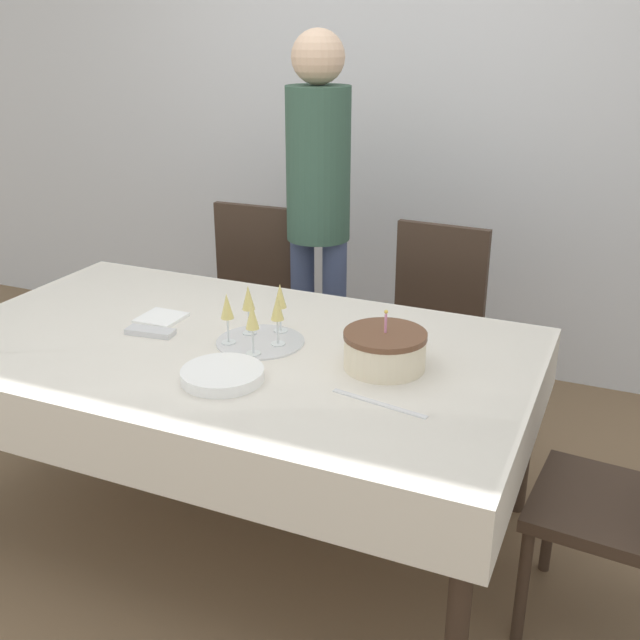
% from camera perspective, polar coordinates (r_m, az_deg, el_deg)
% --- Properties ---
extents(ground_plane, '(12.00, 12.00, 0.00)m').
position_cam_1_polar(ground_plane, '(2.89, -6.19, -15.08)').
color(ground_plane, brown).
extents(wall_back, '(8.00, 0.05, 2.70)m').
position_cam_1_polar(wall_back, '(3.93, 5.99, 16.06)').
color(wall_back, silver).
rests_on(wall_back, ground_plane).
extents(dining_table, '(2.01, 1.16, 0.73)m').
position_cam_1_polar(dining_table, '(2.57, -6.74, -3.80)').
color(dining_table, silver).
rests_on(dining_table, ground_plane).
extents(dining_chair_far_left, '(0.43, 0.43, 0.94)m').
position_cam_1_polar(dining_chair_far_left, '(3.54, -5.69, 1.52)').
color(dining_chair_far_left, '#38281E').
rests_on(dining_chair_far_left, ground_plane).
extents(dining_chair_far_right, '(0.44, 0.44, 0.94)m').
position_cam_1_polar(dining_chair_far_right, '(3.22, 8.39, -0.68)').
color(dining_chair_far_right, '#38281E').
rests_on(dining_chair_far_right, ground_plane).
extents(birthday_cake, '(0.26, 0.26, 0.19)m').
position_cam_1_polar(birthday_cake, '(2.32, 4.96, -2.28)').
color(birthday_cake, beige).
rests_on(birthday_cake, dining_table).
extents(champagne_tray, '(0.30, 0.30, 0.18)m').
position_cam_1_polar(champagne_tray, '(2.49, -4.71, 0.01)').
color(champagne_tray, silver).
rests_on(champagne_tray, dining_table).
extents(plate_stack_main, '(0.25, 0.25, 0.03)m').
position_cam_1_polar(plate_stack_main, '(2.27, -7.44, -4.16)').
color(plate_stack_main, white).
rests_on(plate_stack_main, dining_table).
extents(cake_knife, '(0.30, 0.07, 0.00)m').
position_cam_1_polar(cake_knife, '(2.13, 4.50, -6.35)').
color(cake_knife, silver).
rests_on(cake_knife, dining_table).
extents(fork_pile, '(0.18, 0.08, 0.02)m').
position_cam_1_polar(fork_pile, '(2.64, -12.80, -0.88)').
color(fork_pile, silver).
rests_on(fork_pile, dining_table).
extents(napkin_pile, '(0.15, 0.15, 0.01)m').
position_cam_1_polar(napkin_pile, '(2.77, -12.01, 0.15)').
color(napkin_pile, white).
rests_on(napkin_pile, dining_table).
extents(person_standing, '(0.28, 0.28, 1.71)m').
position_cam_1_polar(person_standing, '(3.32, -0.13, 9.71)').
color(person_standing, '#3F4C72').
rests_on(person_standing, ground_plane).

